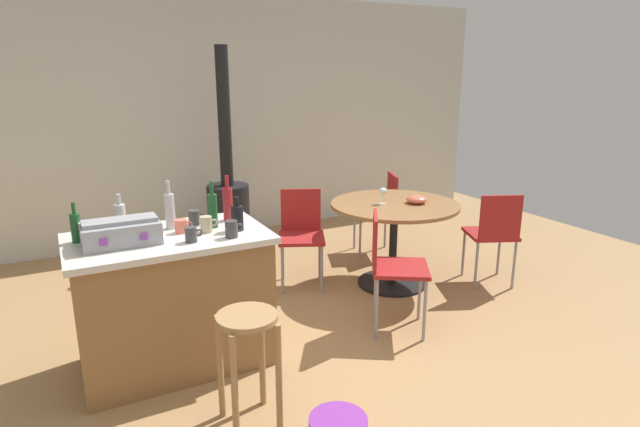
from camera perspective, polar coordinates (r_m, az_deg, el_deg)
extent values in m
plane|color=#A37A4C|center=(3.66, -2.80, -15.44)|extent=(8.80, 8.80, 0.00)
cube|color=beige|center=(6.04, -15.24, 9.81)|extent=(8.00, 0.10, 2.70)
cube|color=olive|center=(3.54, -15.70, -9.45)|extent=(1.16, 0.67, 0.84)
cube|color=beige|center=(3.38, -16.23, -2.64)|extent=(1.22, 0.73, 0.04)
cylinder|color=#A37A4C|center=(3.08, -6.36, -15.21)|extent=(0.04, 0.04, 0.62)
cylinder|color=#A37A4C|center=(3.02, -10.84, -16.13)|extent=(0.04, 0.04, 0.62)
cylinder|color=#A37A4C|center=(2.82, -9.31, -18.51)|extent=(0.04, 0.04, 0.62)
cylinder|color=#A37A4C|center=(2.89, -4.51, -17.43)|extent=(0.04, 0.04, 0.62)
cylinder|color=#A37A4C|center=(2.79, -8.00, -11.16)|extent=(0.32, 0.32, 0.03)
cylinder|color=black|center=(4.83, 7.83, -7.48)|extent=(0.61, 0.61, 0.02)
cylinder|color=black|center=(4.71, 7.99, -3.53)|extent=(0.07, 0.07, 0.73)
cylinder|color=olive|center=(4.60, 8.16, 0.94)|extent=(1.12, 1.12, 0.03)
cube|color=maroon|center=(4.59, -2.04, -2.70)|extent=(0.53, 0.53, 0.03)
cube|color=maroon|center=(4.72, -2.12, 0.33)|extent=(0.34, 0.17, 0.40)
cylinder|color=gray|center=(4.83, -0.04, -4.68)|extent=(0.02, 0.02, 0.44)
cylinder|color=gray|center=(4.83, -4.09, -4.75)|extent=(0.02, 0.02, 0.44)
cylinder|color=gray|center=(4.51, -4.14, -6.22)|extent=(0.02, 0.02, 0.44)
cylinder|color=gray|center=(4.52, 0.20, -6.15)|extent=(0.02, 0.02, 0.44)
cube|color=maroon|center=(3.86, 8.76, -5.93)|extent=(0.55, 0.55, 0.03)
cube|color=maroon|center=(3.78, 6.01, -3.06)|extent=(0.21, 0.32, 0.40)
cylinder|color=gray|center=(4.10, 6.06, -8.29)|extent=(0.02, 0.02, 0.47)
cylinder|color=gray|center=(3.79, 6.18, -10.33)|extent=(0.02, 0.02, 0.47)
cylinder|color=gray|center=(3.82, 11.37, -10.37)|extent=(0.02, 0.02, 0.47)
cylinder|color=gray|center=(4.13, 10.84, -8.34)|extent=(0.02, 0.02, 0.47)
cube|color=maroon|center=(4.93, 18.10, -2.13)|extent=(0.53, 0.53, 0.03)
cube|color=maroon|center=(4.70, 19.13, -0.49)|extent=(0.34, 0.17, 0.40)
cylinder|color=gray|center=(4.79, 16.70, -5.50)|extent=(0.02, 0.02, 0.44)
cylinder|color=gray|center=(4.92, 20.44, -5.29)|extent=(0.02, 0.02, 0.44)
cylinder|color=gray|center=(5.21, 18.95, -4.01)|extent=(0.02, 0.02, 0.44)
cylinder|color=gray|center=(5.09, 15.41, -4.17)|extent=(0.02, 0.02, 0.44)
cube|color=maroon|center=(5.47, 5.89, 0.14)|extent=(0.52, 0.52, 0.03)
cube|color=maroon|center=(5.46, 7.89, 2.22)|extent=(0.15, 0.34, 0.40)
cylinder|color=gray|center=(5.41, 7.95, -2.64)|extent=(0.02, 0.02, 0.43)
cylinder|color=gray|center=(5.73, 7.14, -1.61)|extent=(0.02, 0.02, 0.43)
cylinder|color=gray|center=(5.66, 3.78, -1.73)|extent=(0.02, 0.02, 0.43)
cylinder|color=gray|center=(5.34, 4.41, -2.78)|extent=(0.02, 0.02, 0.43)
cylinder|color=black|center=(5.71, -9.76, -3.73)|extent=(0.37, 0.37, 0.06)
cylinder|color=black|center=(5.61, -9.93, -0.24)|extent=(0.44, 0.44, 0.66)
cube|color=#2D2826|center=(5.41, -9.21, -0.79)|extent=(0.20, 0.02, 0.20)
cylinder|color=black|center=(5.43, -10.43, 10.30)|extent=(0.13, 0.13, 1.40)
cube|color=gray|center=(3.28, -20.91, -2.05)|extent=(0.44, 0.25, 0.13)
cube|color=gray|center=(3.26, -21.04, -0.74)|extent=(0.41, 0.15, 0.02)
cube|color=purple|center=(3.15, -22.57, -2.93)|extent=(0.04, 0.01, 0.04)
cube|color=purple|center=(3.17, -18.66, -2.43)|extent=(0.04, 0.01, 0.04)
cylinder|color=maroon|center=(3.60, -10.04, 0.99)|extent=(0.07, 0.07, 0.22)
cylinder|color=maroon|center=(3.57, -10.15, 3.41)|extent=(0.03, 0.03, 0.09)
cylinder|color=#194C23|center=(3.41, -25.10, -1.46)|extent=(0.06, 0.06, 0.18)
cylinder|color=#194C23|center=(3.38, -25.33, 0.54)|extent=(0.02, 0.02, 0.07)
cylinder|color=#B7B2AD|center=(3.54, -20.98, -0.48)|extent=(0.07, 0.07, 0.18)
cylinder|color=#B7B2AD|center=(3.51, -21.16, 1.44)|extent=(0.03, 0.03, 0.07)
cylinder|color=#B7B2AD|center=(3.49, -16.08, 0.21)|extent=(0.06, 0.06, 0.23)
cylinder|color=#B7B2AD|center=(3.46, -16.27, 2.75)|extent=(0.02, 0.02, 0.09)
cylinder|color=black|center=(3.37, -9.03, -0.52)|extent=(0.08, 0.08, 0.16)
cylinder|color=black|center=(3.34, -9.11, 1.30)|extent=(0.03, 0.03, 0.06)
cylinder|color=#194C23|center=(3.46, -11.65, 0.29)|extent=(0.06, 0.06, 0.22)
cylinder|color=#194C23|center=(3.42, -11.78, 2.77)|extent=(0.02, 0.02, 0.09)
cylinder|color=#383838|center=(3.20, -13.92, -2.25)|extent=(0.07, 0.07, 0.09)
torus|color=#383838|center=(3.21, -13.11, -2.06)|extent=(0.05, 0.01, 0.05)
cylinder|color=#383838|center=(3.24, -9.66, -1.68)|extent=(0.08, 0.08, 0.11)
torus|color=#383838|center=(3.25, -8.81, -1.48)|extent=(0.05, 0.01, 0.05)
cylinder|color=tan|center=(3.37, -12.33, -1.17)|extent=(0.07, 0.07, 0.10)
torus|color=tan|center=(3.38, -11.54, -0.98)|extent=(0.05, 0.01, 0.05)
cylinder|color=#383838|center=(3.56, -13.62, -0.43)|extent=(0.07, 0.07, 0.10)
torus|color=#383838|center=(3.57, -12.87, -0.26)|extent=(0.05, 0.01, 0.05)
cylinder|color=#DB6651|center=(3.40, -14.96, -1.35)|extent=(0.08, 0.08, 0.08)
torus|color=#DB6651|center=(3.41, -14.13, -1.17)|extent=(0.05, 0.01, 0.05)
cylinder|color=silver|center=(4.56, 6.84, 1.09)|extent=(0.06, 0.06, 0.00)
cylinder|color=silver|center=(4.55, 6.86, 1.60)|extent=(0.01, 0.01, 0.08)
ellipsoid|color=silver|center=(4.53, 6.89, 2.43)|extent=(0.07, 0.07, 0.06)
ellipsoid|color=#DB6651|center=(4.62, 10.51, 1.54)|extent=(0.18, 0.18, 0.07)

